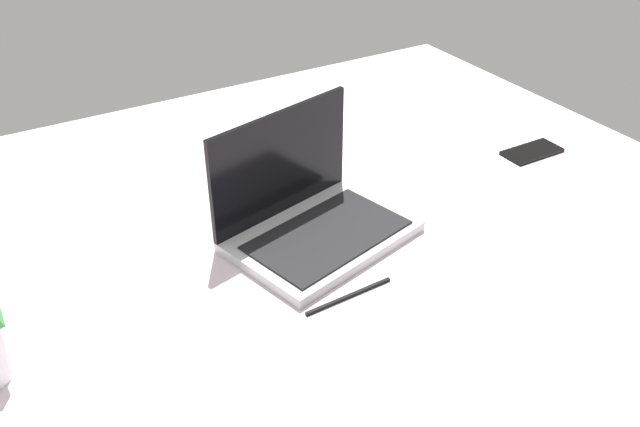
# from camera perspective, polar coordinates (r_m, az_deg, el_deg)

# --- Properties ---
(bed_mattress) EXTENTS (1.80, 1.40, 0.18)m
(bed_mattress) POSITION_cam_1_polar(r_m,az_deg,el_deg) (1.38, -2.81, -4.24)
(bed_mattress) COLOR silver
(bed_mattress) RESTS_ON ground
(laptop) EXTENTS (0.38, 0.30, 0.23)m
(laptop) POSITION_cam_1_polar(r_m,az_deg,el_deg) (1.28, -0.81, -0.14)
(laptop) COLOR #B7BABC
(laptop) RESTS_ON bed_mattress
(cell_phone) EXTENTS (0.14, 0.07, 0.01)m
(cell_phone) POSITION_cam_1_polar(r_m,az_deg,el_deg) (1.66, 17.26, 4.95)
(cell_phone) COLOR black
(cell_phone) RESTS_ON bed_mattress
(charger_cable) EXTENTS (0.17, 0.01, 0.01)m
(charger_cable) POSITION_cam_1_polar(r_m,az_deg,el_deg) (1.16, 2.43, -6.91)
(charger_cable) COLOR black
(charger_cable) RESTS_ON bed_mattress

